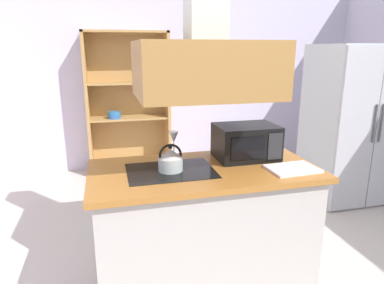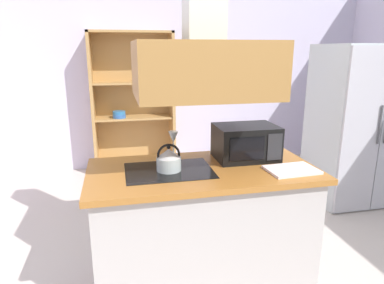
% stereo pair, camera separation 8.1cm
% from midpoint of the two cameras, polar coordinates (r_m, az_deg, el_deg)
% --- Properties ---
extents(ground_plane, '(7.80, 7.80, 0.00)m').
position_cam_midpoint_polar(ground_plane, '(2.85, 6.50, -22.03)').
color(ground_plane, beige).
extents(wall_back, '(6.00, 0.12, 2.70)m').
position_cam_midpoint_polar(wall_back, '(5.20, -4.90, 11.01)').
color(wall_back, silver).
rests_on(wall_back, ground).
extents(kitchen_island, '(1.61, 0.81, 0.90)m').
position_cam_midpoint_polar(kitchen_island, '(2.64, 1.01, -13.51)').
color(kitchen_island, '#B4ADAA').
rests_on(kitchen_island, ground).
extents(range_hood, '(0.90, 0.70, 1.29)m').
position_cam_midpoint_polar(range_hood, '(2.32, 1.16, 14.97)').
color(range_hood, '#9D6D36').
extents(refrigerator, '(0.90, 0.78, 1.77)m').
position_cam_midpoint_polar(refrigerator, '(4.34, 24.36, 2.72)').
color(refrigerator, '#B5BEC2').
rests_on(refrigerator, ground).
extents(dish_cabinet, '(1.13, 0.40, 1.95)m').
position_cam_midpoint_polar(dish_cabinet, '(4.98, -10.93, 4.98)').
color(dish_cabinet, tan).
rests_on(dish_cabinet, ground).
extents(kettle, '(0.17, 0.17, 0.19)m').
position_cam_midpoint_polar(kettle, '(2.38, -4.55, -2.94)').
color(kettle, '#B1BDBD').
rests_on(kettle, kitchen_island).
extents(cutting_board, '(0.35, 0.26, 0.02)m').
position_cam_midpoint_polar(cutting_board, '(2.50, 15.38, -4.29)').
color(cutting_board, white).
rests_on(cutting_board, kitchen_island).
extents(microwave, '(0.46, 0.35, 0.26)m').
position_cam_midpoint_polar(microwave, '(2.67, 8.04, 0.03)').
color(microwave, black).
rests_on(microwave, kitchen_island).
extents(wine_glass_on_counter, '(0.08, 0.08, 0.21)m').
position_cam_midpoint_polar(wine_glass_on_counter, '(2.66, -3.92, 0.59)').
color(wine_glass_on_counter, silver).
rests_on(wine_glass_on_counter, kitchen_island).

